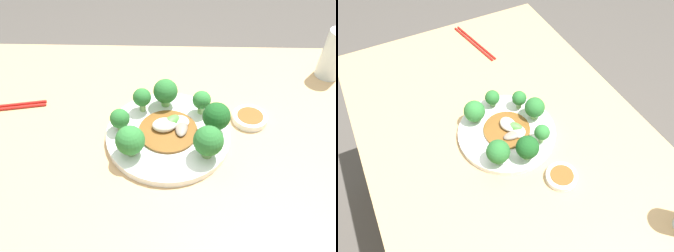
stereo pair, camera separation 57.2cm
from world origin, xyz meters
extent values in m
cube|color=tan|center=(0.00, 0.00, 0.35)|extent=(1.16, 0.76, 0.71)
cylinder|color=white|center=(-0.02, 0.00, 0.71)|extent=(0.27, 0.27, 0.02)
cylinder|color=#89B76B|center=(-0.09, -0.06, 0.73)|extent=(0.02, 0.02, 0.01)
sphere|color=#2D7533|center=(-0.09, -0.06, 0.76)|extent=(0.06, 0.06, 0.06)
cylinder|color=#7AAD5B|center=(-0.12, 0.01, 0.73)|extent=(0.01, 0.01, 0.01)
sphere|color=#286B2D|center=(-0.12, 0.01, 0.75)|extent=(0.04, 0.04, 0.04)
cylinder|color=#70A356|center=(0.06, -0.06, 0.73)|extent=(0.02, 0.02, 0.02)
sphere|color=#286B2D|center=(0.06, -0.06, 0.77)|extent=(0.06, 0.06, 0.06)
cylinder|color=#89B76B|center=(-0.08, 0.07, 0.73)|extent=(0.01, 0.01, 0.02)
sphere|color=#286B2D|center=(-0.08, 0.07, 0.76)|extent=(0.04, 0.04, 0.04)
cylinder|color=#7AAD5B|center=(-0.03, 0.09, 0.73)|extent=(0.02, 0.02, 0.02)
sphere|color=#286B2D|center=(-0.03, 0.09, 0.76)|extent=(0.06, 0.06, 0.06)
cylinder|color=#89B76B|center=(0.05, 0.06, 0.73)|extent=(0.01, 0.01, 0.02)
sphere|color=#2D7533|center=(0.05, 0.06, 0.76)|extent=(0.04, 0.04, 0.04)
cylinder|color=#89B76B|center=(0.08, 0.01, 0.73)|extent=(0.02, 0.02, 0.02)
sphere|color=#19511E|center=(0.08, 0.01, 0.77)|extent=(0.06, 0.06, 0.06)
cylinder|color=brown|center=(-0.02, 0.00, 0.73)|extent=(0.13, 0.13, 0.01)
ellipsoid|color=#4C933D|center=(-0.01, 0.02, 0.74)|extent=(0.05, 0.05, 0.02)
ellipsoid|color=silver|center=(0.01, 0.02, 0.73)|extent=(0.05, 0.05, 0.01)
ellipsoid|color=gray|center=(0.01, 0.01, 0.73)|extent=(0.03, 0.06, 0.01)
ellipsoid|color=silver|center=(-0.03, 0.01, 0.74)|extent=(0.06, 0.05, 0.02)
cylinder|color=silver|center=(0.40, 0.24, 0.77)|extent=(0.06, 0.06, 0.13)
cylinder|color=white|center=(0.17, 0.06, 0.71)|extent=(0.08, 0.08, 0.01)
cylinder|color=brown|center=(0.17, 0.06, 0.72)|extent=(0.06, 0.06, 0.00)
camera|label=1|loc=(-0.01, -0.49, 1.23)|focal=35.00mm
camera|label=2|loc=(0.47, -0.25, 1.42)|focal=35.00mm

